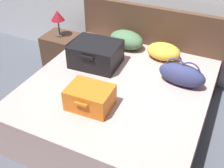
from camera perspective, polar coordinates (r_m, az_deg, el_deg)
The scene contains 10 objects.
ground_plane at distance 2.96m, azimuth -2.20°, elevation -12.55°, with size 12.00×12.00×0.00m, color #4C515B.
bed at distance 3.04m, azimuth 1.15°, elevation -4.12°, with size 1.81×1.89×0.53m, color #BC9993.
headboard at distance 3.67m, azimuth 7.64°, elevation 7.92°, with size 1.85×0.08×1.02m, color #4C3323.
hard_case_large at distance 3.14m, azimuth -3.32°, elevation 6.21°, with size 0.55×0.47×0.26m.
hard_case_medium at distance 2.55m, azimuth -4.54°, elevation -2.77°, with size 0.42×0.34×0.21m.
duffel_bag at distance 2.90m, azimuth 14.12°, elevation 1.91°, with size 0.50×0.25×0.29m.
pillow_near_headboard at distance 3.33m, azimuth 10.54°, elevation 6.59°, with size 0.40×0.29×0.18m, color gold.
pillow_center_head at distance 3.50m, azimuth 2.98°, elevation 9.06°, with size 0.44×0.30×0.22m, color #4C724C.
nightstand at distance 4.03m, azimuth -10.23°, elevation 6.40°, with size 0.44×0.40×0.53m, color #4C3323.
table_lamp at distance 3.80m, azimuth -11.10°, elevation 13.43°, with size 0.18×0.18×0.35m.
Camera 1 is at (0.94, -1.72, 2.22)m, focal length 44.59 mm.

